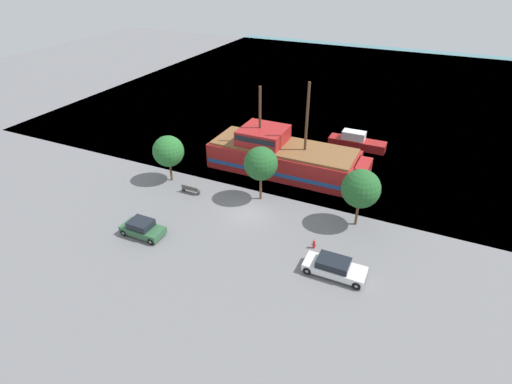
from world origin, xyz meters
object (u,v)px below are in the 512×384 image
Objects in this scene: fire_hydrant at (314,244)px; bench_promenade_east at (191,189)px; parked_car_curb_front at (334,267)px; parked_car_curb_mid at (142,228)px; pirate_ship at (282,156)px; moored_boat_dockside at (356,142)px.

bench_promenade_east is (-14.21, 3.15, 0.04)m from fire_hydrant.
parked_car_curb_mid is (-16.50, -2.18, 0.02)m from parked_car_curb_front.
moored_boat_dockside is (6.25, 9.56, -1.00)m from pirate_ship.
bench_promenade_east is at bearing -127.51° from pirate_ship.
moored_boat_dockside is at bearing 98.82° from parked_car_curb_front.
moored_boat_dockside is at bearing 56.81° from pirate_ship.
moored_boat_dockside is 1.49× the size of parked_car_curb_front.
parked_car_curb_front is 17.46m from bench_promenade_east.
parked_car_curb_front is at bearing -18.47° from bench_promenade_east.
fire_hydrant is at bearing -57.21° from pirate_ship.
pirate_ship is 2.52× the size of moored_boat_dockside.
parked_car_curb_front is at bearing -54.94° from pirate_ship.
pirate_ship is 11.47m from moored_boat_dockside.
pirate_ship is at bearing 52.49° from bench_promenade_east.
moored_boat_dockside reaches higher than parked_car_curb_front.
fire_hydrant is 0.39× the size of bench_promenade_east.
parked_car_curb_mid reaches higher than fire_hydrant.
fire_hydrant is 14.55m from bench_promenade_east.
parked_car_curb_mid reaches higher than parked_car_curb_front.
parked_car_curb_mid is at bearing -116.34° from moored_boat_dockside.
fire_hydrant is at bearing -86.43° from moored_boat_dockside.
parked_car_curb_front is 2.43× the size of bench_promenade_east.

